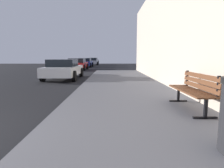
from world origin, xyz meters
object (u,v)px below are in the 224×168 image
car_white (64,69)px  car_blue (85,63)px  car_silver (92,61)px  bench (194,88)px  car_red (78,64)px  car_black (94,61)px

car_white → car_blue: bearing=92.3°
car_white → car_silver: bearing=90.6°
car_blue → car_silver: bearing=87.0°
car_white → bench: bearing=-57.3°
car_white → car_silver: 22.34m
bench → car_blue: size_ratio=0.40×
car_red → car_black: size_ratio=1.01×
bench → car_black: 39.55m
bench → car_red: (-5.75, 17.04, -0.02)m
car_blue → car_black: (-0.10, 16.01, -0.00)m
bench → car_red: 17.99m
car_blue → car_white: bearing=-87.7°
car_white → car_silver: same height
car_silver → car_black: size_ratio=0.94×
bench → car_silver: size_ratio=0.43×
car_red → car_silver: bearing=88.1°
car_silver → car_blue: bearing=-93.0°
car_blue → car_silver: same height
bench → car_black: size_ratio=0.41×
car_white → car_blue: same height
bench → car_black: car_black is taller
car_silver → car_red: bearing=-91.9°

